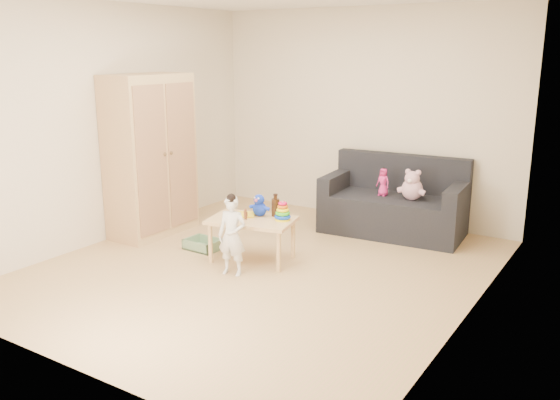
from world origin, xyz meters
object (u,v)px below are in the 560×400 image
Objects in this scene: wardrobe at (150,156)px; toddler at (232,237)px; sofa at (393,215)px; play_table at (252,240)px.

wardrobe is 1.77m from toddler.
sofa is at bearing 56.78° from toddler.
toddler is (-0.79, -2.05, 0.15)m from sofa.
toddler is at bearing -115.60° from sofa.
wardrobe is 2.88m from sofa.
toddler is at bearing -81.28° from play_table.
play_table is 1.11× the size of toddler.
sofa is at bearing 31.92° from wardrobe.
play_table is 0.45m from toddler.
toddler is (1.58, -0.57, -0.54)m from wardrobe.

